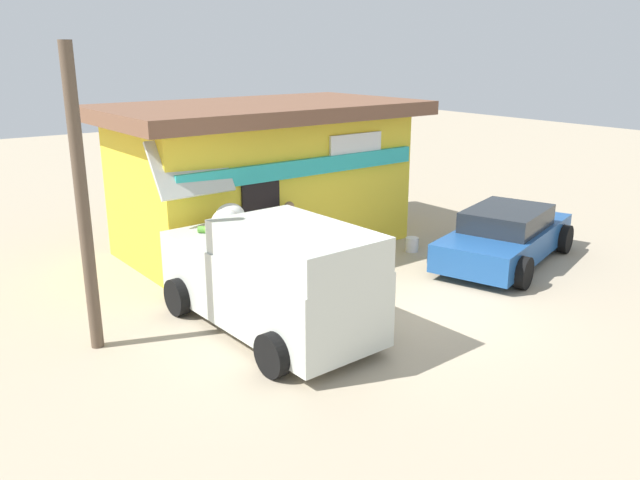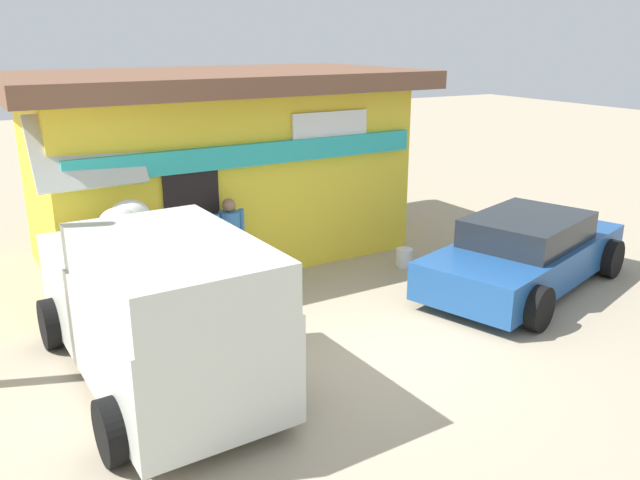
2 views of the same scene
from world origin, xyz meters
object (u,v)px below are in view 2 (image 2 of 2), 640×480
(vendor_standing, at_px, (230,239))
(unloaded_banana_pile, at_px, (97,289))
(paint_bucket, at_px, (404,258))
(customer_bending, at_px, (117,259))
(delivery_van, at_px, (154,303))
(parked_sedan, at_px, (525,253))
(storefront_bar, at_px, (218,162))

(vendor_standing, relative_size, unloaded_banana_pile, 1.65)
(paint_bucket, bearing_deg, customer_bending, 175.12)
(delivery_van, bearing_deg, parked_sedan, 0.77)
(storefront_bar, xyz_separation_m, delivery_van, (-2.42, -4.27, -0.79))
(customer_bending, bearing_deg, parked_sedan, -19.58)
(parked_sedan, distance_m, paint_bucket, 2.15)
(customer_bending, distance_m, paint_bucket, 5.04)
(unloaded_banana_pile, distance_m, paint_bucket, 5.32)
(parked_sedan, distance_m, customer_bending, 6.53)
(storefront_bar, height_order, vendor_standing, storefront_bar)
(delivery_van, height_order, vendor_standing, delivery_van)
(storefront_bar, xyz_separation_m, parked_sedan, (3.77, -4.19, -1.18))
(parked_sedan, height_order, vendor_standing, vendor_standing)
(storefront_bar, xyz_separation_m, unloaded_banana_pile, (-2.62, -1.38, -1.57))
(storefront_bar, bearing_deg, parked_sedan, -48.05)
(parked_sedan, height_order, unloaded_banana_pile, parked_sedan)
(delivery_van, xyz_separation_m, vendor_standing, (1.83, 2.24, -0.08))
(unloaded_banana_pile, bearing_deg, storefront_bar, 27.82)
(storefront_bar, distance_m, paint_bucket, 3.91)
(customer_bending, xyz_separation_m, unloaded_banana_pile, (-0.24, 0.62, -0.65))
(parked_sedan, bearing_deg, unloaded_banana_pile, 156.26)
(storefront_bar, relative_size, delivery_van, 1.48)
(delivery_van, height_order, customer_bending, delivery_van)
(storefront_bar, bearing_deg, customer_bending, -139.85)
(storefront_bar, bearing_deg, delivery_van, -119.48)
(unloaded_banana_pile, xyz_separation_m, paint_bucket, (5.22, -1.05, -0.03))
(vendor_standing, height_order, paint_bucket, vendor_standing)
(customer_bending, bearing_deg, paint_bucket, -4.88)
(storefront_bar, distance_m, delivery_van, 4.97)
(storefront_bar, distance_m, unloaded_banana_pile, 3.35)
(storefront_bar, relative_size, customer_bending, 5.34)
(storefront_bar, xyz_separation_m, vendor_standing, (-0.59, -2.04, -0.87))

